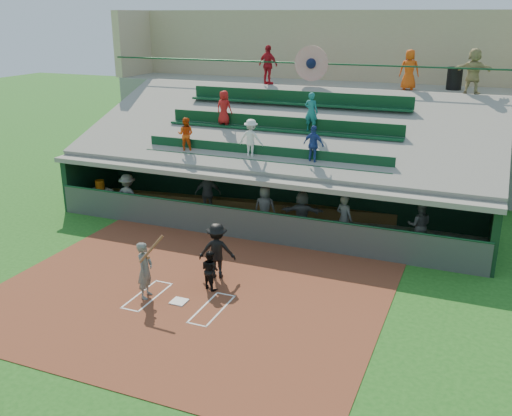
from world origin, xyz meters
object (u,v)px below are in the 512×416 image
at_px(home_plate, 179,301).
at_px(catcher, 210,270).
at_px(white_table, 102,198).
at_px(trash_bin, 454,78).
at_px(batter_at_plate, 145,270).
at_px(water_cooler, 100,185).

relative_size(home_plate, catcher, 0.37).
distance_m(white_table, trash_bin, 15.54).
xyz_separation_m(home_plate, batter_at_plate, (-1.00, -0.07, 0.82)).
distance_m(white_table, water_cooler, 0.56).
height_order(batter_at_plate, trash_bin, trash_bin).
distance_m(catcher, water_cooler, 9.00).
distance_m(catcher, trash_bin, 14.11).
height_order(white_table, trash_bin, trash_bin).
bearing_deg(white_table, home_plate, -19.80).
relative_size(batter_at_plate, trash_bin, 2.10).
xyz_separation_m(home_plate, trash_bin, (5.84, 13.35, 5.03)).
bearing_deg(water_cooler, trash_bin, 29.51).
xyz_separation_m(batter_at_plate, white_table, (-6.03, 6.06, -0.45)).
relative_size(catcher, water_cooler, 3.14).
height_order(catcher, water_cooler, catcher).
relative_size(white_table, trash_bin, 0.92).
xyz_separation_m(batter_at_plate, water_cooler, (-6.08, 6.09, 0.12)).
xyz_separation_m(catcher, trash_bin, (5.41, 12.25, 4.46)).
height_order(batter_at_plate, water_cooler, batter_at_plate).
height_order(batter_at_plate, white_table, batter_at_plate).
distance_m(home_plate, batter_at_plate, 1.30).
relative_size(home_plate, white_table, 0.50).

